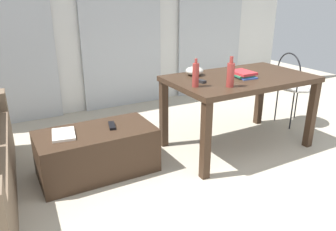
# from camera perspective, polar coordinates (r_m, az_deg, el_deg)

# --- Properties ---
(ground_plane) EXTENTS (8.63, 8.63, 0.00)m
(ground_plane) POSITION_cam_1_polar(r_m,az_deg,el_deg) (3.06, 7.83, -9.26)
(ground_plane) COLOR #B2A893
(wall_back) EXTENTS (5.66, 0.10, 2.60)m
(wall_back) POSITION_cam_1_polar(r_m,az_deg,el_deg) (4.60, -8.55, 17.74)
(wall_back) COLOR silver
(wall_back) RESTS_ON ground
(curtains) EXTENTS (4.02, 0.03, 2.33)m
(curtains) POSITION_cam_1_polar(r_m,az_deg,el_deg) (4.53, -8.05, 16.02)
(curtains) COLOR #B2B7BC
(curtains) RESTS_ON ground
(coffee_table) EXTENTS (1.00, 0.52, 0.40)m
(coffee_table) POSITION_cam_1_polar(r_m,az_deg,el_deg) (2.97, -12.19, -6.13)
(coffee_table) COLOR #382619
(coffee_table) RESTS_ON ground
(craft_table) EXTENTS (1.41, 0.84, 0.74)m
(craft_table) POSITION_cam_1_polar(r_m,az_deg,el_deg) (3.33, 12.33, 5.06)
(craft_table) COLOR #382619
(craft_table) RESTS_ON ground
(wire_chair) EXTENTS (0.42, 0.44, 0.87)m
(wire_chair) POSITION_cam_1_polar(r_m,az_deg,el_deg) (4.14, 20.81, 5.58)
(wire_chair) COLOR silver
(wire_chair) RESTS_ON ground
(bottle_near) EXTENTS (0.06, 0.06, 0.25)m
(bottle_near) POSITION_cam_1_polar(r_m,az_deg,el_deg) (2.85, 4.81, 7.06)
(bottle_near) COLOR #99332D
(bottle_near) RESTS_ON craft_table
(bottle_far) EXTENTS (0.07, 0.07, 0.26)m
(bottle_far) POSITION_cam_1_polar(r_m,az_deg,el_deg) (2.88, 10.79, 7.04)
(bottle_far) COLOR #99332D
(bottle_far) RESTS_ON craft_table
(bowl) EXTENTS (0.18, 0.18, 0.08)m
(bowl) POSITION_cam_1_polar(r_m,az_deg,el_deg) (3.28, 4.61, 7.70)
(bowl) COLOR beige
(bowl) RESTS_ON craft_table
(book_stack) EXTENTS (0.20, 0.28, 0.05)m
(book_stack) POSITION_cam_1_polar(r_m,az_deg,el_deg) (3.28, 12.76, 7.03)
(book_stack) COLOR #33519E
(book_stack) RESTS_ON craft_table
(tv_remote_on_table) EXTENTS (0.06, 0.15, 0.02)m
(tv_remote_on_table) POSITION_cam_1_polar(r_m,az_deg,el_deg) (3.03, 5.44, 6.05)
(tv_remote_on_table) COLOR #232326
(tv_remote_on_table) RESTS_ON craft_table
(tv_remote_primary) EXTENTS (0.09, 0.18, 0.02)m
(tv_remote_primary) POSITION_cam_1_polar(r_m,az_deg,el_deg) (2.93, -9.70, -1.73)
(tv_remote_primary) COLOR black
(tv_remote_primary) RESTS_ON coffee_table
(magazine) EXTENTS (0.22, 0.29, 0.02)m
(magazine) POSITION_cam_1_polar(r_m,az_deg,el_deg) (2.85, -17.66, -3.12)
(magazine) COLOR silver
(magazine) RESTS_ON coffee_table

